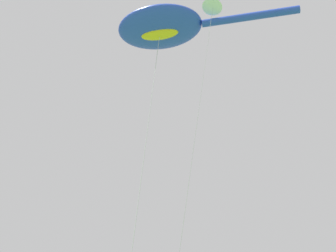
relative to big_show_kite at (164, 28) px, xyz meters
The scene contains 2 objects.
big_show_kite is the anchor object (origin of this frame).
small_kite_diamond_red 3.32m from the big_show_kite, 85.26° to the right, with size 1.84×4.15×20.78m.
Camera 1 is at (-10.57, 1.79, 1.55)m, focal length 40.72 mm.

